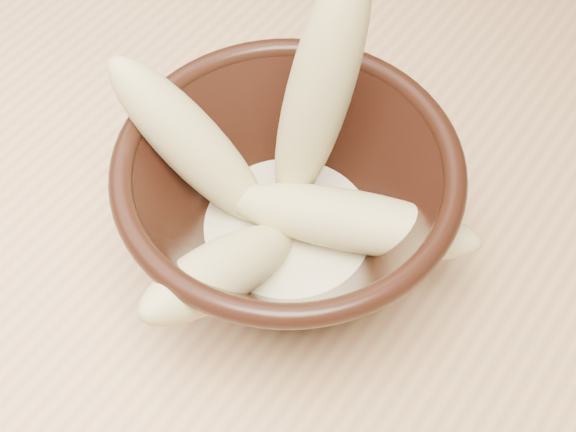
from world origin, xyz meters
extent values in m
cube|color=#DBAF78|center=(0.00, 0.00, 0.73)|extent=(1.20, 0.80, 0.04)
cylinder|color=tan|center=(-0.54, 0.34, 0.35)|extent=(0.05, 0.05, 0.71)
cylinder|color=black|center=(0.07, -0.06, 0.76)|extent=(0.09, 0.09, 0.01)
cylinder|color=black|center=(0.07, -0.06, 0.78)|extent=(0.09, 0.09, 0.01)
torus|color=black|center=(0.07, -0.06, 0.86)|extent=(0.21, 0.21, 0.01)
cylinder|color=beige|center=(0.07, -0.06, 0.79)|extent=(0.12, 0.12, 0.02)
ellipsoid|color=#CBBC78|center=(0.06, -0.02, 0.88)|extent=(0.06, 0.10, 0.19)
ellipsoid|color=#CBBC78|center=(0.01, -0.07, 0.85)|extent=(0.13, 0.06, 0.13)
ellipsoid|color=#CBBC78|center=(0.11, -0.04, 0.82)|extent=(0.17, 0.09, 0.05)
ellipsoid|color=#CBBC78|center=(0.07, -0.12, 0.83)|extent=(0.05, 0.14, 0.10)
camera|label=1|loc=(0.24, -0.29, 1.23)|focal=50.00mm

